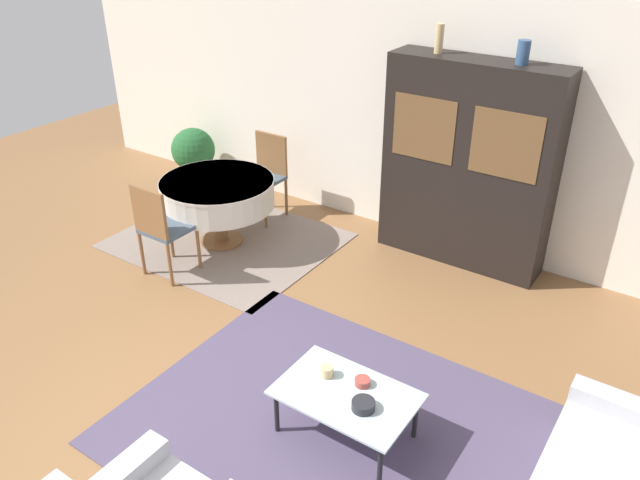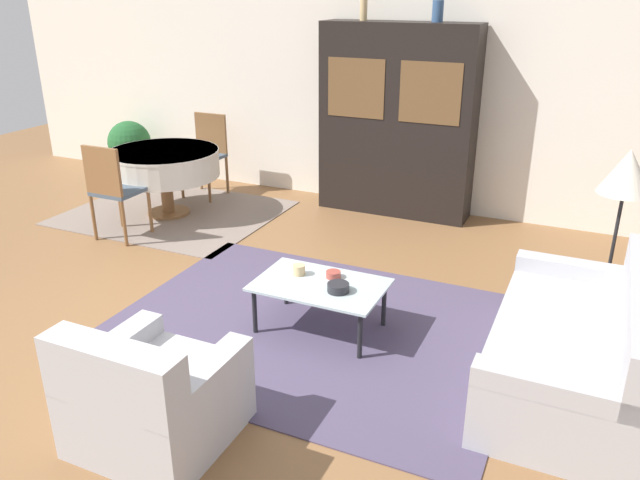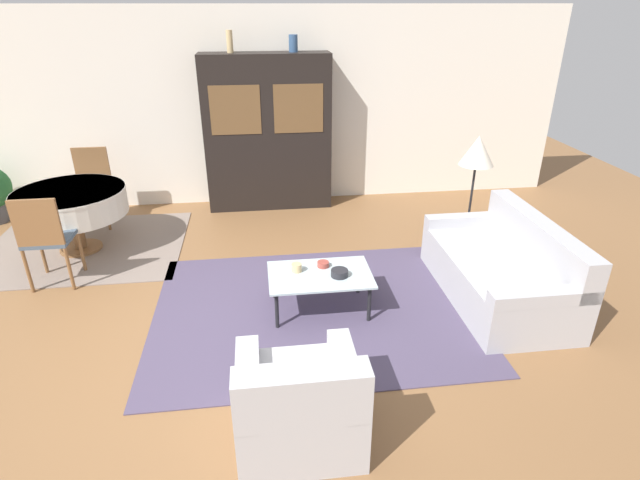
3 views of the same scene
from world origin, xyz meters
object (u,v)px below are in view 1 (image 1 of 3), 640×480
Objects in this scene: coffee_table at (346,397)px; dining_chair_far at (266,171)px; bowl at (363,405)px; bowl_small at (362,382)px; display_cabinet at (468,165)px; dining_chair_near at (160,225)px; cup at (327,371)px; potted_plant at (193,152)px; vase_tall at (439,39)px; dining_table at (218,193)px; vase_short at (523,52)px.

dining_chair_far is (-2.70, 2.50, 0.22)m from coffee_table.
bowl is 1.43× the size of bowl_small.
display_cabinet is at bearing 100.43° from bowl.
coffee_table is at bearing -16.77° from dining_chair_near.
cup is at bearing 160.38° from bowl.
potted_plant is at bearing 126.64° from dining_chair_near.
dining_chair_near is 2.84m from bowl_small.
vase_tall is (1.90, 2.05, 1.68)m from dining_chair_near.
dining_chair_near is 1.28× the size of potted_plant.
dining_chair_far is at bearing 90.00° from dining_chair_near.
vase_tall reaches higher than display_cabinet.
coffee_table is 0.20m from bowl.
cup is (-0.21, 0.08, 0.08)m from coffee_table.
coffee_table is 6.02× the size of bowl.
bowl is 0.21× the size of potted_plant.
dining_table reaches higher than bowl.
dining_table is (-2.70, 1.66, 0.25)m from coffee_table.
vase_short is at bearing 37.02° from dining_chair_near.
potted_plant reaches higher than bowl.
dining_table is 3.36m from bowl.
dining_chair_far is at bearing -7.80° from potted_plant.
dining_chair_far is 3.86m from bowl.
vase_tall is at bearing 47.12° from dining_chair_near.
potted_plant is (-3.88, 2.62, 0.02)m from cup.
coffee_table is 3.42m from vase_short.
dining_table reaches higher than bowl_small.
vase_tall reaches higher than coffee_table.
dining_chair_far is 3.20m from vase_short.
coffee_table is 0.97× the size of dining_chair_far.
dining_chair_far is 1.41m from potted_plant.
vase_short reaches higher than bowl_small.
dining_table is at bearing -36.53° from potted_plant.
vase_short is (0.02, 2.86, 1.87)m from coffee_table.
display_cabinet is 13.11× the size of bowl.
display_cabinet is 18.73× the size of bowl_small.
dining_chair_far reaches higher than bowl.
dining_chair_near is 1.69m from dining_chair_far.
bowl is (2.88, -1.72, -0.18)m from dining_table.
cup is at bearing 135.73° from dining_chair_far.
dining_chair_near is 3.78m from vase_short.
dining_chair_far is 3.65× the size of vase_tall.
bowl is at bearing 138.30° from dining_chair_far.
vase_tall is (1.90, 1.21, 1.65)m from dining_table.
bowl_small is 4.87m from potted_plant.
bowl_small is (2.75, -0.68, -0.16)m from dining_chair_near.
potted_plant is at bearing -176.99° from vase_tall.
dining_chair_far is 6.18× the size of bowl.
vase_short is 4.48m from potted_plant.
bowl_small is at bearing -31.62° from potted_plant.
dining_chair_near is 10.24× the size of cup.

